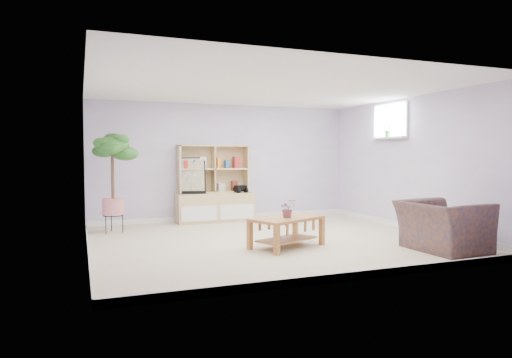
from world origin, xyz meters
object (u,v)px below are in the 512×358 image
object	(u,v)px
coffee_table	(287,232)
floor_tree	(113,183)
armchair	(443,223)
storage_unit	(215,184)

from	to	relation	value
coffee_table	floor_tree	size ratio (longest dim) A/B	0.62
coffee_table	armchair	distance (m)	2.21
storage_unit	armchair	bearing A→B (deg)	-60.01
storage_unit	floor_tree	distance (m)	2.10
armchair	floor_tree	bearing A→B (deg)	50.48
storage_unit	armchair	distance (m)	4.47
storage_unit	floor_tree	xyz separation A→B (m)	(-2.01, -0.61, 0.09)
storage_unit	floor_tree	bearing A→B (deg)	-163.13
armchair	storage_unit	bearing A→B (deg)	27.94
floor_tree	armchair	bearing A→B (deg)	-37.47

